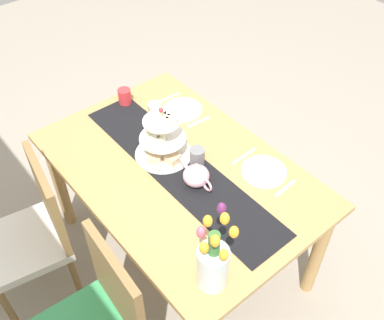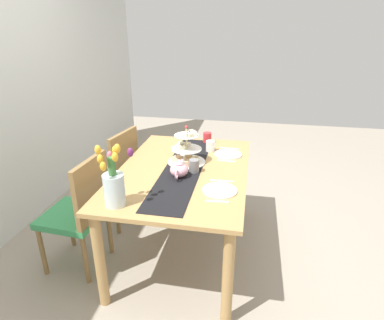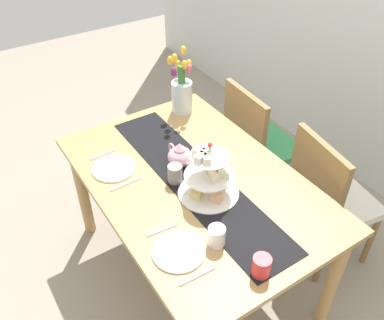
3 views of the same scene
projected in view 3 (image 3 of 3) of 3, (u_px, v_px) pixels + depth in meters
name	position (u px, v px, depth m)	size (l,w,h in m)	color
ground_plane	(194.00, 269.00, 2.59)	(8.00, 8.00, 0.00)	gray
dining_table	(194.00, 194.00, 2.19)	(1.46, 0.97, 0.75)	tan
chair_left	(256.00, 142.00, 2.79)	(0.45, 0.45, 0.91)	olive
chair_right	(328.00, 196.00, 2.38)	(0.49, 0.49, 0.91)	olive
table_runner	(194.00, 179.00, 2.12)	(1.33, 0.28, 0.00)	black
tiered_cake_stand	(209.00, 177.00, 1.98)	(0.30, 0.30, 0.30)	beige
teapot	(180.00, 156.00, 2.18)	(0.24, 0.13, 0.14)	#E5A8BC
tulip_vase	(182.00, 91.00, 2.55)	(0.17, 0.19, 0.40)	silver
dinner_plate_left	(114.00, 168.00, 2.18)	(0.23, 0.23, 0.01)	white
fork_left	(103.00, 154.00, 2.28)	(0.02, 0.15, 0.01)	silver
knife_left	(126.00, 184.00, 2.09)	(0.01, 0.17, 0.01)	silver
dinner_plate_right	(179.00, 251.00, 1.76)	(0.23, 0.23, 0.01)	white
fork_right	(162.00, 230.00, 1.85)	(0.02, 0.15, 0.01)	silver
knife_right	(198.00, 276.00, 1.66)	(0.01, 0.17, 0.01)	silver
mug_grey	(175.00, 174.00, 2.08)	(0.08, 0.08, 0.10)	slate
mug_white_text	(217.00, 236.00, 1.77)	(0.08, 0.08, 0.10)	white
mug_orange	(261.00, 266.00, 1.64)	(0.08, 0.08, 0.10)	red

